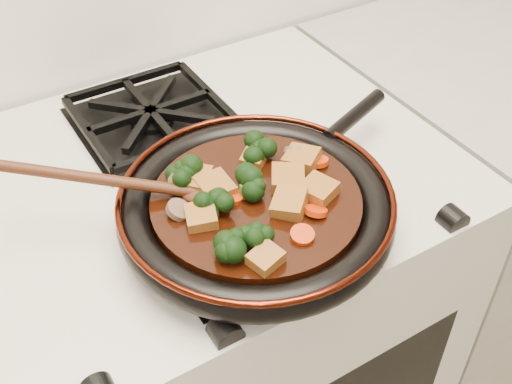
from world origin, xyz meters
TOP-DOWN VIEW (x-y plane):
  - stove at (0.00, 1.69)m, footprint 0.76×0.60m
  - burner_grate_front at (0.00, 1.55)m, footprint 0.23×0.23m
  - burner_grate_back at (0.00, 1.83)m, footprint 0.23×0.23m
  - skillet at (0.02, 1.53)m, footprint 0.47×0.36m
  - braising_sauce at (0.02, 1.53)m, footprint 0.27×0.27m
  - tofu_cube_0 at (0.06, 1.53)m, footprint 0.06×0.06m
  - tofu_cube_1 at (-0.03, 1.43)m, footprint 0.04×0.04m
  - tofu_cube_2 at (-0.02, 1.57)m, footprint 0.04×0.05m
  - tofu_cube_3 at (0.04, 1.49)m, footprint 0.06×0.06m
  - tofu_cube_4 at (-0.06, 1.53)m, footprint 0.05×0.05m
  - tofu_cube_5 at (-0.04, 1.60)m, footprint 0.06×0.06m
  - tofu_cube_6 at (0.10, 1.56)m, footprint 0.06×0.06m
  - tofu_cube_7 at (0.09, 1.50)m, footprint 0.05×0.05m
  - tofu_cube_8 at (0.05, 1.60)m, footprint 0.05×0.04m
  - broccoli_floret_0 at (0.06, 1.61)m, footprint 0.07×0.07m
  - broccoli_floret_1 at (-0.04, 1.53)m, footprint 0.08×0.08m
  - broccoli_floret_2 at (-0.05, 1.61)m, footprint 0.09×0.09m
  - broccoli_floret_3 at (0.00, 1.54)m, footprint 0.08×0.08m
  - broccoli_floret_4 at (-0.05, 1.61)m, footprint 0.06×0.07m
  - broccoli_floret_5 at (-0.05, 1.46)m, footprint 0.09×0.09m
  - broccoli_floret_6 at (-0.03, 1.47)m, footprint 0.06×0.06m
  - carrot_coin_0 at (-0.01, 1.55)m, footprint 0.03×0.03m
  - carrot_coin_1 at (0.12, 1.55)m, footprint 0.03×0.03m
  - carrot_coin_2 at (0.06, 1.47)m, footprint 0.03×0.03m
  - carrot_coin_3 at (0.03, 1.45)m, footprint 0.03×0.03m
  - mushroom_slice_0 at (-0.05, 1.60)m, footprint 0.05×0.04m
  - mushroom_slice_1 at (0.10, 1.58)m, footprint 0.04×0.04m
  - mushroom_slice_2 at (-0.05, 1.60)m, footprint 0.05×0.04m
  - mushroom_slice_3 at (-0.08, 1.56)m, footprint 0.04×0.04m
  - wooden_spoon at (-0.11, 1.61)m, footprint 0.16×0.11m

SIDE VIEW (x-z plane):
  - stove at x=0.00m, z-range 0.00..0.90m
  - burner_grate_front at x=0.00m, z-range 0.90..0.93m
  - burner_grate_back at x=0.00m, z-range 0.90..0.93m
  - skillet at x=0.02m, z-range 0.92..0.97m
  - braising_sauce at x=0.02m, z-range 0.94..0.96m
  - carrot_coin_0 at x=-0.01m, z-range 0.96..0.97m
  - carrot_coin_1 at x=0.12m, z-range 0.96..0.97m
  - carrot_coin_2 at x=0.06m, z-range 0.95..0.97m
  - carrot_coin_3 at x=0.03m, z-range 0.96..0.97m
  - mushroom_slice_0 at x=-0.05m, z-range 0.95..0.98m
  - mushroom_slice_1 at x=0.10m, z-range 0.95..0.98m
  - mushroom_slice_2 at x=-0.05m, z-range 0.95..0.98m
  - mushroom_slice_3 at x=-0.08m, z-range 0.96..0.98m
  - tofu_cube_8 at x=0.05m, z-range 0.95..0.98m
  - tofu_cube_1 at x=-0.03m, z-range 0.95..0.98m
  - tofu_cube_4 at x=-0.06m, z-range 0.95..0.98m
  - tofu_cube_7 at x=0.09m, z-range 0.95..0.98m
  - broccoli_floret_4 at x=-0.05m, z-range 0.94..1.00m
  - tofu_cube_2 at x=-0.02m, z-range 0.95..0.98m
  - broccoli_floret_0 at x=0.06m, z-range 0.94..1.00m
  - tofu_cube_0 at x=0.06m, z-range 0.95..0.98m
  - tofu_cube_6 at x=0.10m, z-range 0.95..0.98m
  - tofu_cube_5 at x=-0.04m, z-range 0.95..0.98m
  - tofu_cube_3 at x=0.04m, z-range 0.95..0.98m
  - broccoli_floret_2 at x=-0.05m, z-range 0.94..1.00m
  - broccoli_floret_1 at x=-0.04m, z-range 0.94..1.00m
  - broccoli_floret_6 at x=-0.03m, z-range 0.94..1.00m
  - broccoli_floret_5 at x=-0.05m, z-range 0.94..1.01m
  - broccoli_floret_3 at x=0.00m, z-range 0.93..1.01m
  - wooden_spoon at x=-0.11m, z-range 0.85..1.12m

